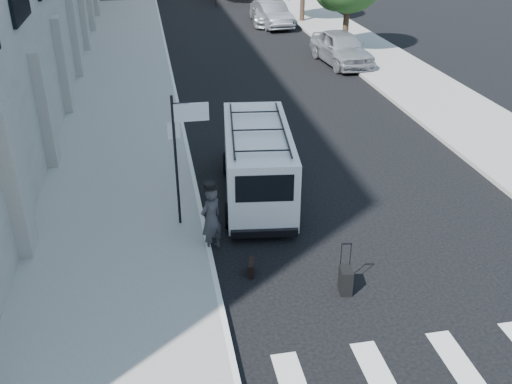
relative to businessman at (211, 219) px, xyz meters
name	(u,v)px	position (x,y,z in m)	size (l,w,h in m)	color
ground	(307,288)	(1.90, -2.00, -0.87)	(120.00, 120.00, 0.00)	black
sidewalk_left	(124,87)	(-2.35, 14.00, -0.79)	(4.50, 48.00, 0.15)	gray
sidewalk_right	(368,52)	(10.90, 18.00, -0.79)	(4.00, 56.00, 0.15)	gray
sign_pole	(184,134)	(-0.46, 1.20, 1.79)	(1.03, 0.07, 3.50)	black
businessman	(211,219)	(0.00, 0.00, 0.00)	(0.63, 0.41, 1.73)	#353538
briefcase	(251,268)	(0.77, -1.21, -0.70)	(0.12, 0.44, 0.34)	black
suitcase	(346,280)	(2.70, -2.26, -0.56)	(0.32, 0.45, 1.16)	black
cargo_van	(257,160)	(1.67, 2.69, 0.22)	(2.43, 5.65, 2.09)	silver
parked_car_a	(341,48)	(8.70, 16.17, -0.02)	(1.99, 4.94, 1.68)	#929499
parked_car_b	(272,14)	(7.19, 26.19, -0.06)	(1.71, 4.89, 1.61)	slate
parked_car_c	(267,11)	(7.13, 27.37, -0.09)	(2.17, 5.33, 1.55)	gray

